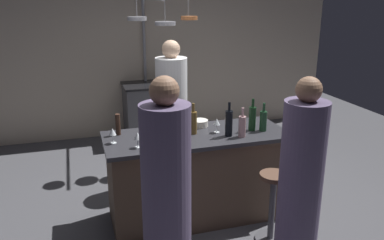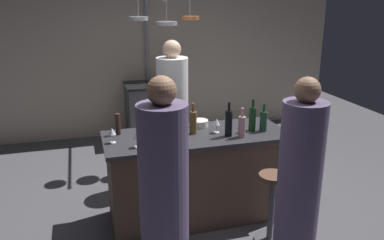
# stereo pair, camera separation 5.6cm
# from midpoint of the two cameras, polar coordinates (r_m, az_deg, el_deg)

# --- Properties ---
(ground_plane) EXTENTS (9.00, 9.00, 0.00)m
(ground_plane) POSITION_cam_midpoint_polar(r_m,az_deg,el_deg) (4.26, 0.97, -13.53)
(ground_plane) COLOR #4C4C51
(back_wall) EXTENTS (6.40, 0.16, 2.60)m
(back_wall) POSITION_cam_midpoint_polar(r_m,az_deg,el_deg) (6.49, -6.47, 9.48)
(back_wall) COLOR #BCAD99
(back_wall) RESTS_ON ground_plane
(kitchen_island) EXTENTS (1.80, 0.72, 0.90)m
(kitchen_island) POSITION_cam_midpoint_polar(r_m,az_deg,el_deg) (4.05, 1.00, -8.03)
(kitchen_island) COLOR brown
(kitchen_island) RESTS_ON ground_plane
(stove_range) EXTENTS (0.80, 0.64, 0.89)m
(stove_range) POSITION_cam_midpoint_polar(r_m,az_deg,el_deg) (6.28, -5.58, 1.27)
(stove_range) COLOR #47474C
(stove_range) RESTS_ON ground_plane
(chef) EXTENTS (0.36, 0.36, 1.73)m
(chef) POSITION_cam_midpoint_polar(r_m,az_deg,el_deg) (4.67, -2.43, 0.10)
(chef) COLOR white
(chef) RESTS_ON ground_plane
(bar_stool_left) EXTENTS (0.28, 0.28, 0.68)m
(bar_stool_left) POSITION_cam_midpoint_polar(r_m,az_deg,el_deg) (3.45, -4.14, -14.46)
(bar_stool_left) COLOR #4C4C51
(bar_stool_left) RESTS_ON ground_plane
(guest_left) EXTENTS (0.36, 0.36, 1.70)m
(guest_left) POSITION_cam_midpoint_polar(r_m,az_deg,el_deg) (2.92, -3.47, -11.39)
(guest_left) COLOR #594C6B
(guest_left) RESTS_ON ground_plane
(bar_stool_right) EXTENTS (0.28, 0.28, 0.68)m
(bar_stool_right) POSITION_cam_midpoint_polar(r_m,az_deg,el_deg) (3.76, 11.80, -11.88)
(bar_stool_right) COLOR #4C4C51
(bar_stool_right) RESTS_ON ground_plane
(guest_right) EXTENTS (0.35, 0.35, 1.63)m
(guest_right) POSITION_cam_midpoint_polar(r_m,az_deg,el_deg) (3.29, 15.60, -9.12)
(guest_right) COLOR #594C6B
(guest_right) RESTS_ON ground_plane
(overhead_pot_rack) EXTENTS (0.87, 1.41, 2.17)m
(overhead_pot_rack) POSITION_cam_midpoint_polar(r_m,az_deg,el_deg) (5.52, -4.78, 12.11)
(overhead_pot_rack) COLOR gray
(overhead_pot_rack) RESTS_ON ground_plane
(pepper_mill) EXTENTS (0.05, 0.05, 0.21)m
(pepper_mill) POSITION_cam_midpoint_polar(r_m,az_deg,el_deg) (3.90, -10.22, -0.59)
(pepper_mill) COLOR #382319
(pepper_mill) RESTS_ON kitchen_island
(wine_bottle_dark) EXTENTS (0.07, 0.07, 0.33)m
(wine_bottle_dark) POSITION_cam_midpoint_polar(r_m,az_deg,el_deg) (3.80, 5.71, -0.43)
(wine_bottle_dark) COLOR black
(wine_bottle_dark) RESTS_ON kitchen_island
(wine_bottle_green) EXTENTS (0.07, 0.07, 0.29)m
(wine_bottle_green) POSITION_cam_midpoint_polar(r_m,az_deg,el_deg) (4.00, 10.64, -0.11)
(wine_bottle_green) COLOR #193D23
(wine_bottle_green) RESTS_ON kitchen_island
(wine_bottle_red) EXTENTS (0.07, 0.07, 0.32)m
(wine_bottle_red) POSITION_cam_midpoint_polar(r_m,az_deg,el_deg) (3.99, 9.09, 0.24)
(wine_bottle_red) COLOR #143319
(wine_bottle_red) RESTS_ON kitchen_island
(wine_bottle_amber) EXTENTS (0.07, 0.07, 0.31)m
(wine_bottle_amber) POSITION_cam_midpoint_polar(r_m,az_deg,el_deg) (3.85, 0.58, -0.31)
(wine_bottle_amber) COLOR brown
(wine_bottle_amber) RESTS_ON kitchen_island
(wine_bottle_rose) EXTENTS (0.07, 0.07, 0.29)m
(wine_bottle_rose) POSITION_cam_midpoint_polar(r_m,az_deg,el_deg) (3.80, 7.62, -0.89)
(wine_bottle_rose) COLOR #B78C8E
(wine_bottle_rose) RESTS_ON kitchen_island
(wine_glass_near_left_guest) EXTENTS (0.07, 0.07, 0.15)m
(wine_glass_near_left_guest) POSITION_cam_midpoint_polar(r_m,az_deg,el_deg) (3.54, -7.51, -2.34)
(wine_glass_near_left_guest) COLOR silver
(wine_glass_near_left_guest) RESTS_ON kitchen_island
(wine_glass_by_chef) EXTENTS (0.07, 0.07, 0.15)m
(wine_glass_by_chef) POSITION_cam_midpoint_polar(r_m,az_deg,el_deg) (3.68, -10.99, -1.72)
(wine_glass_by_chef) COLOR silver
(wine_glass_by_chef) RESTS_ON kitchen_island
(wine_glass_near_right_guest) EXTENTS (0.07, 0.07, 0.15)m
(wine_glass_near_right_guest) POSITION_cam_midpoint_polar(r_m,az_deg,el_deg) (3.89, 3.97, -0.37)
(wine_glass_near_right_guest) COLOR silver
(wine_glass_near_right_guest) RESTS_ON kitchen_island
(mixing_bowl_ceramic) EXTENTS (0.17, 0.17, 0.07)m
(mixing_bowl_ceramic) POSITION_cam_midpoint_polar(r_m,az_deg,el_deg) (4.09, 1.52, -0.46)
(mixing_bowl_ceramic) COLOR silver
(mixing_bowl_ceramic) RESTS_ON kitchen_island
(mixing_bowl_blue) EXTENTS (0.15, 0.15, 0.06)m
(mixing_bowl_blue) POSITION_cam_midpoint_polar(r_m,az_deg,el_deg) (3.95, -1.51, -1.23)
(mixing_bowl_blue) COLOR #334C6B
(mixing_bowl_blue) RESTS_ON kitchen_island
(mixing_bowl_wooden) EXTENTS (0.19, 0.19, 0.08)m
(mixing_bowl_wooden) POSITION_cam_midpoint_polar(r_m,az_deg,el_deg) (3.96, -4.53, -1.07)
(mixing_bowl_wooden) COLOR brown
(mixing_bowl_wooden) RESTS_ON kitchen_island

